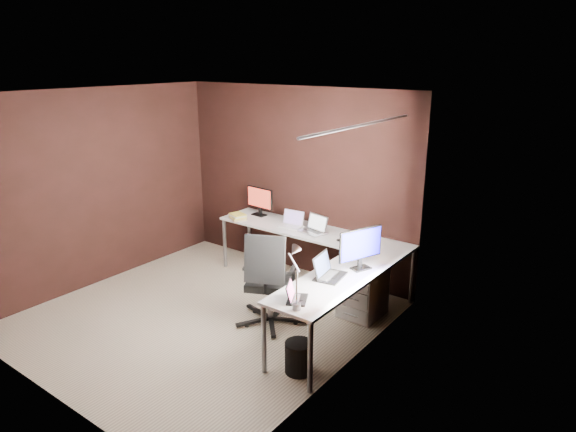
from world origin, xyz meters
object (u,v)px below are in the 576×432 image
Objects in this scene: wastebasket at (299,357)px; laptop_black_big at (327,272)px; monitor_right at (361,246)px; drawer_pedestal at (363,290)px; monitor_left at (260,200)px; laptop_white at (292,223)px; laptop_black_small at (295,296)px; book_stack at (238,216)px; laptop_silver at (314,228)px; desk_lamp at (295,269)px; office_chair at (269,297)px.

laptop_black_big is at bearing 98.63° from wastebasket.
monitor_right is 1.31× the size of laptop_black_big.
drawer_pedestal is 1.33× the size of monitor_left.
laptop_black_small is (1.28, -1.70, -0.01)m from laptop_white.
drawer_pedestal is at bearing -4.22° from book_stack.
book_stack is 2.66m from wastebasket.
laptop_black_big reaches higher than laptop_white.
laptop_silver is at bearing 30.09° from laptop_black_big.
laptop_silver is at bearing -4.44° from monitor_left.
laptop_white is 2.24m from desk_lamp.
monitor_left is 0.41× the size of office_chair.
monitor_right reaches higher than laptop_black_big.
drawer_pedestal is 1.08m from office_chair.
laptop_white is (-1.40, 0.70, -0.20)m from monitor_right.
laptop_black_small is 0.33m from desk_lamp.
office_chair is (-0.86, -0.44, -0.66)m from monitor_right.
laptop_white reaches higher than laptop_black_small.
desk_lamp is (0.10, -0.69, 0.30)m from laptop_black_big.
wastebasket is (2.10, -1.51, -0.61)m from book_stack.
laptop_black_big is 1.26× the size of wastebasket.
monitor_right is at bearing -33.95° from laptop_black_small.
laptop_black_big is 2.20m from book_stack.
laptop_black_small reaches higher than book_stack.
monitor_right is at bearing -32.11° from laptop_white.
monitor_left is 1.86m from office_chair.
office_chair reaches higher than laptop_silver.
office_chair is (-0.80, 0.63, -0.76)m from desk_lamp.
monitor_right is 1.65× the size of wastebasket.
laptop_black_small is at bearing -58.57° from laptop_white.
laptop_silver reaches higher than laptop_white.
laptop_silver is 2.02m from desk_lamp.
laptop_black_big is at bearing -91.87° from drawer_pedestal.
desk_lamp is (0.05, -0.07, 0.31)m from laptop_black_small.
drawer_pedestal is 1.90× the size of laptop_white.
desk_lamp is (-0.06, -1.07, 0.10)m from monitor_right.
laptop_silver is 0.33× the size of office_chair.
book_stack is at bearing 56.87° from laptop_black_big.
monitor_left is 1.47× the size of wastebasket.
monitor_right is 0.46× the size of office_chair.
laptop_silver reaches higher than wastebasket.
laptop_silver reaches higher than laptop_black_small.
monitor_left is 0.81× the size of desk_lamp.
book_stack is 2.66m from desk_lamp.
monitor_left is 0.69m from laptop_white.
desk_lamp reaches higher than laptop_white.
monitor_left is at bearing 112.85° from desk_lamp.
laptop_black_small is at bearing -39.32° from monitor_left.
monitor_left is at bearing 19.18° from laptop_black_small.
laptop_silver is at bearing -8.54° from laptop_white.
laptop_white is 0.29× the size of office_chair.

